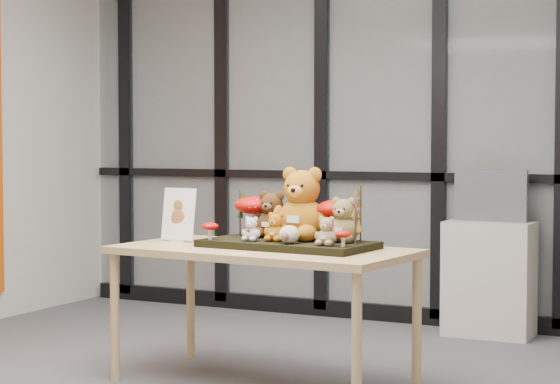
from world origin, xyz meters
The scene contains 24 objects.
room_shell centered at (0.00, 0.00, 1.68)m, with size 5.00×5.00×5.00m.
glass_partition centered at (0.00, 2.47, 1.42)m, with size 4.90×0.06×2.78m.
display_table centered at (0.14, 0.39, 0.67)m, with size 1.64×0.93×0.74m.
diorama_tray centered at (0.27, 0.43, 0.76)m, with size 0.91×0.45×0.04m, color black.
bear_pooh_yellow centered at (0.31, 0.51, 0.99)m, with size 0.33×0.30×0.43m, color #B26613, non-canonical shape.
bear_brown_medium centered at (0.11, 0.55, 0.92)m, with size 0.21×0.19×0.28m, color #3F250E, non-canonical shape.
bear_tan_back centered at (0.56, 0.49, 0.91)m, with size 0.20×0.18×0.26m, color olive, non-canonical shape.
bear_small_yellow centered at (0.23, 0.37, 0.86)m, with size 0.13×0.12×0.17m, color #AF5F0D, non-canonical shape.
bear_white_bow centered at (0.10, 0.33, 0.85)m, with size 0.11×0.10×0.14m, color beige, non-canonical shape.
bear_beige_small centered at (0.55, 0.29, 0.86)m, with size 0.13×0.11×0.16m, color #9C805D, non-canonical shape.
plush_cream_hedgehog centered at (0.34, 0.29, 0.83)m, with size 0.08×0.07×0.10m, color beige, non-canonical shape.
mushroom_back_left centered at (-0.02, 0.59, 0.90)m, with size 0.22×0.22×0.24m, color #9C0905, non-canonical shape.
mushroom_back_right centered at (0.49, 0.55, 0.90)m, with size 0.22×0.22×0.24m, color #9C0905, non-canonical shape.
mushroom_front_left centered at (-0.13, 0.30, 0.83)m, with size 0.09×0.09×0.10m, color #9C0905, non-canonical shape.
mushroom_front_right centered at (0.65, 0.27, 0.82)m, with size 0.08×0.08×0.09m, color #9C0905, non-canonical shape.
sprig_green_far_left centered at (-0.11, 0.59, 0.90)m, with size 0.05×0.05×0.25m, color #103C0D, non-canonical shape.
sprig_green_mid_left centered at (0.00, 0.63, 0.89)m, with size 0.05×0.05×0.22m, color #103C0D, non-canonical shape.
sprig_dry_far_right centered at (0.65, 0.50, 0.93)m, with size 0.05×0.05×0.30m, color brown, non-canonical shape.
sprig_dry_mid_right centered at (0.68, 0.38, 0.87)m, with size 0.05×0.05×0.19m, color brown, non-canonical shape.
sprig_green_centre centered at (0.22, 0.61, 0.87)m, with size 0.05×0.05×0.19m, color #103C0D, non-canonical shape.
sign_holder centered at (-0.43, 0.45, 0.88)m, with size 0.21×0.06×0.30m.
label_card centered at (0.16, 0.07, 0.74)m, with size 0.09×0.03×0.00m, color white.
cabinet centered at (0.87, 2.26, 0.38)m, with size 0.57×0.34×0.77m, color #B5ACA1.
monitor centered at (0.87, 2.28, 0.94)m, with size 0.49×0.05×0.34m.
Camera 1 is at (2.61, -4.37, 1.32)m, focal length 65.00 mm.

